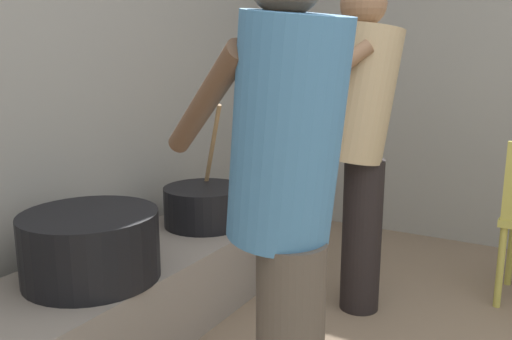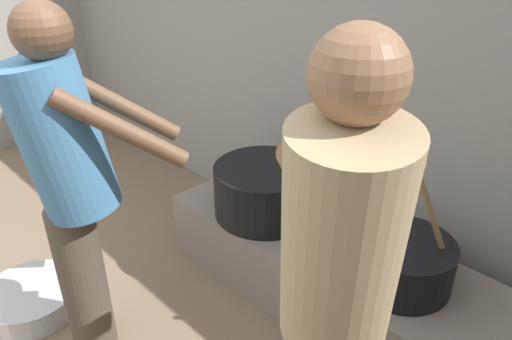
{
  "view_description": "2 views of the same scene",
  "coord_description": "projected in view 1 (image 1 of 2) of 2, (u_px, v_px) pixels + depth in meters",
  "views": [
    {
      "loc": [
        -1.17,
        0.2,
        1.26
      ],
      "look_at": [
        0.91,
        1.4,
        0.76
      ],
      "focal_mm": 36.31,
      "sensor_mm": 36.0,
      "label": 1
    },
    {
      "loc": [
        1.77,
        0.2,
        1.8
      ],
      "look_at": [
        0.51,
        1.45,
        0.87
      ],
      "focal_mm": 32.9,
      "sensor_mm": 36.0,
      "label": 2
    }
  ],
  "objects": [
    {
      "name": "hearth_ledge",
      "position": [
        155.0,
        283.0,
        2.55
      ],
      "size": [
        1.83,
        0.6,
        0.38
      ],
      "primitive_type": "cube",
      "color": "slate",
      "rests_on": "ground_plane"
    },
    {
      "name": "cooking_pot_main",
      "position": [
        205.0,
        205.0,
        2.84
      ],
      "size": [
        0.45,
        0.45,
        0.67
      ],
      "color": "black",
      "rests_on": "hearth_ledge"
    },
    {
      "name": "cook_in_blue_shirt",
      "position": [
        285.0,
        191.0,
        1.44
      ],
      "size": [
        0.6,
        0.73,
        1.59
      ],
      "color": "#4C4238",
      "rests_on": "ground_plane"
    },
    {
      "name": "cook_in_tan_shirt",
      "position": [
        360.0,
        130.0,
        2.52
      ],
      "size": [
        0.66,
        0.73,
        1.64
      ],
      "color": "black",
      "rests_on": "ground_plane"
    },
    {
      "name": "cooking_pot_secondary",
      "position": [
        91.0,
        246.0,
        2.12
      ],
      "size": [
        0.56,
        0.56,
        0.28
      ],
      "color": "black",
      "rests_on": "hearth_ledge"
    }
  ]
}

